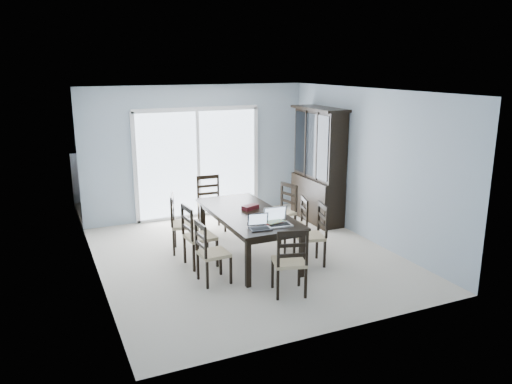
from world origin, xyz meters
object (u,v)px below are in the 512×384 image
at_px(chair_end_far, 210,197).
at_px(laptop_silver, 279,222).
at_px(chair_right_mid, 298,219).
at_px(chair_left_mid, 194,229).
at_px(game_box, 250,207).
at_px(chair_right_far, 284,205).
at_px(chair_left_near, 208,246).
at_px(laptop_dark, 260,226).
at_px(chair_right_near, 316,228).
at_px(chair_end_near, 291,255).
at_px(dining_table, 247,217).
at_px(china_hutch, 318,167).
at_px(chair_left_far, 179,217).
at_px(hot_tub, 145,184).
at_px(cell_phone, 265,227).

relative_size(chair_end_far, laptop_silver, 3.06).
bearing_deg(chair_right_mid, chair_left_mid, 104.19).
xyz_separation_m(chair_end_far, game_box, (0.17, -1.49, 0.18)).
bearing_deg(chair_end_far, laptop_silver, 97.83).
xyz_separation_m(chair_right_far, game_box, (-0.89, -0.55, 0.21)).
distance_m(chair_left_near, laptop_silver, 1.06).
bearing_deg(laptop_dark, game_box, 82.56).
bearing_deg(chair_right_near, chair_end_near, 146.54).
distance_m(dining_table, china_hutch, 2.41).
relative_size(chair_left_mid, game_box, 4.15).
distance_m(chair_left_far, chair_end_far, 1.25).
height_order(chair_end_far, hot_tub, chair_end_far).
xyz_separation_m(chair_right_near, cell_phone, (-0.92, -0.16, 0.18)).
height_order(china_hutch, cell_phone, china_hutch).
height_order(chair_left_near, chair_end_near, chair_end_near).
bearing_deg(chair_left_far, hot_tub, -162.83).
bearing_deg(chair_right_mid, hot_tub, 40.77).
bearing_deg(laptop_dark, chair_left_far, 123.57).
height_order(china_hutch, chair_left_mid, china_hutch).
bearing_deg(laptop_dark, dining_table, 86.93).
bearing_deg(chair_left_mid, laptop_dark, 35.02).
height_order(chair_right_near, chair_right_mid, chair_right_near).
height_order(china_hutch, laptop_silver, china_hutch).
xyz_separation_m(china_hutch, chair_end_far, (-2.09, 0.36, -0.46)).
distance_m(laptop_dark, game_box, 1.00).
bearing_deg(laptop_silver, chair_right_far, 63.53).
height_order(chair_right_mid, chair_right_far, chair_right_far).
bearing_deg(chair_right_mid, laptop_silver, 150.91).
xyz_separation_m(chair_left_far, laptop_silver, (1.04, -1.49, 0.22)).
relative_size(chair_end_near, chair_end_far, 0.95).
xyz_separation_m(china_hutch, chair_right_far, (-1.03, -0.58, -0.49)).
relative_size(chair_left_far, game_box, 4.18).
relative_size(chair_right_near, chair_end_far, 0.95).
bearing_deg(hot_tub, chair_left_mid, -90.27).
relative_size(chair_left_mid, chair_right_mid, 1.09).
bearing_deg(game_box, chair_left_near, -141.58).
bearing_deg(chair_right_mid, chair_left_far, 83.32).
distance_m(dining_table, game_box, 0.19).
bearing_deg(chair_left_mid, game_box, 92.43).
xyz_separation_m(dining_table, chair_left_near, (-0.88, -0.65, -0.13)).
bearing_deg(hot_tub, china_hutch, -39.31).
bearing_deg(cell_phone, chair_right_near, 31.37).
xyz_separation_m(chair_right_mid, chair_end_near, (-0.92, -1.46, 0.04)).
bearing_deg(laptop_silver, chair_right_mid, 49.42).
bearing_deg(chair_right_far, laptop_dark, 127.09).
height_order(china_hutch, chair_right_near, china_hutch).
relative_size(chair_end_near, laptop_dark, 3.35).
distance_m(chair_end_far, hot_tub, 2.14).
distance_m(chair_left_near, chair_right_far, 2.29).
height_order(chair_right_near, cell_phone, chair_right_near).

